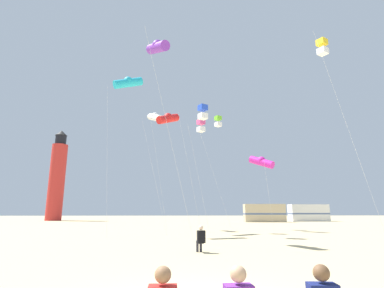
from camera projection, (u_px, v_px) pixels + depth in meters
kite_flyer_standing at (201, 238)px, 13.08m from camera, size 0.40×0.55×1.16m
kite_tube_white at (155, 117)px, 31.04m from camera, size 2.41×2.72×12.01m
kite_tube_scarlet at (168, 118)px, 26.56m from camera, size 3.40×3.49×10.54m
kite_tube_violet at (158, 47)px, 20.25m from camera, size 3.37×3.69×13.38m
kite_box_blue at (203, 112)px, 23.30m from camera, size 2.35×2.35×9.90m
kite_tube_magenta at (261, 162)px, 27.89m from camera, size 2.24×2.27×6.97m
kite_box_rainbow at (201, 126)px, 27.22m from camera, size 1.80×1.65×9.95m
kite_box_lime at (218, 122)px, 32.35m from camera, size 3.28×2.93×11.85m
kite_box_gold at (322, 47)px, 21.24m from camera, size 3.37×2.28×13.80m
kite_tube_cyan at (128, 83)px, 24.76m from camera, size 3.12×2.73×12.91m
lighthouse_distant at (57, 177)px, 55.26m from camera, size 2.80×2.80×16.80m
rv_van_tan at (264, 213)px, 47.69m from camera, size 6.56×2.70×2.80m
rv_van_white at (308, 213)px, 50.64m from camera, size 6.46×2.39×2.80m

